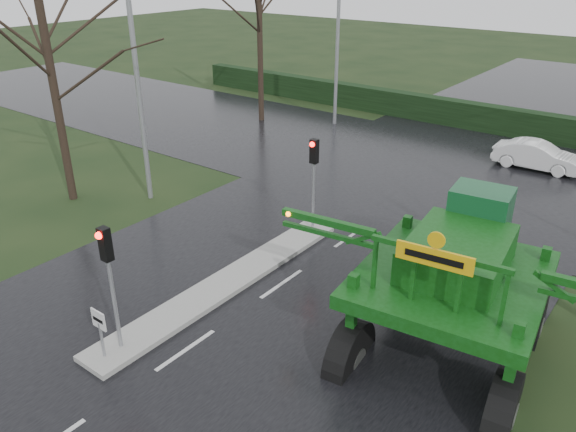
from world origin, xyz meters
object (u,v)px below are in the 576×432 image
Objects in this scene: keep_left_sign at (100,326)px; traffic_signal_mid at (314,165)px; traffic_signal_near at (108,263)px; white_sedan at (535,169)px; street_light_left_near at (139,51)px; street_light_left_far at (343,18)px; crop_sprayer at (358,271)px.

keep_left_sign is 0.38× the size of traffic_signal_mid.
white_sedan is (4.53, 20.31, -2.59)m from traffic_signal_near.
traffic_signal_near is 1.00× the size of traffic_signal_mid.
traffic_signal_mid is 0.35× the size of street_light_left_near.
street_light_left_far is at bearing 118.86° from traffic_signal_mid.
white_sedan is at bearing 77.42° from traffic_signal_near.
traffic_signal_near is 0.90× the size of white_sedan.
keep_left_sign is 21.31m from white_sedan.
street_light_left_near is at bearing -90.00° from street_light_left_far.
traffic_signal_near is 8.50m from traffic_signal_mid.
traffic_signal_near is 5.94m from crop_sprayer.
crop_sprayer is at bearing 178.79° from white_sedan.
street_light_left_far is (0.00, 14.00, 0.00)m from street_light_left_near.
traffic_signal_mid is 7.83m from street_light_left_near.
street_light_left_near reaches higher than crop_sprayer.
street_light_left_far reaches higher than traffic_signal_mid.
street_light_left_far is 1.09× the size of crop_sprayer.
traffic_signal_mid is at bearing 126.98° from crop_sprayer.
street_light_left_near is (-6.89, -1.49, 3.40)m from traffic_signal_mid.
white_sedan is (4.53, 11.81, -2.59)m from traffic_signal_mid.
traffic_signal_mid is 0.90× the size of white_sedan.
keep_left_sign is 0.15× the size of crop_sprayer.
street_light_left_far reaches higher than traffic_signal_near.
street_light_left_near is 18.53m from white_sedan.
traffic_signal_near is at bearing 165.39° from white_sedan.
crop_sprayer is at bearing -56.28° from street_light_left_far.
traffic_signal_near is (0.00, 0.49, 1.53)m from keep_left_sign.
traffic_signal_near is 0.38× the size of crop_sprayer.
street_light_left_far is (-6.89, 21.01, 3.40)m from traffic_signal_near.
crop_sprayer is (11.67, -3.48, -3.55)m from street_light_left_near.
traffic_signal_near is 0.35× the size of street_light_left_far.
keep_left_sign is 9.12m from traffic_signal_mid.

